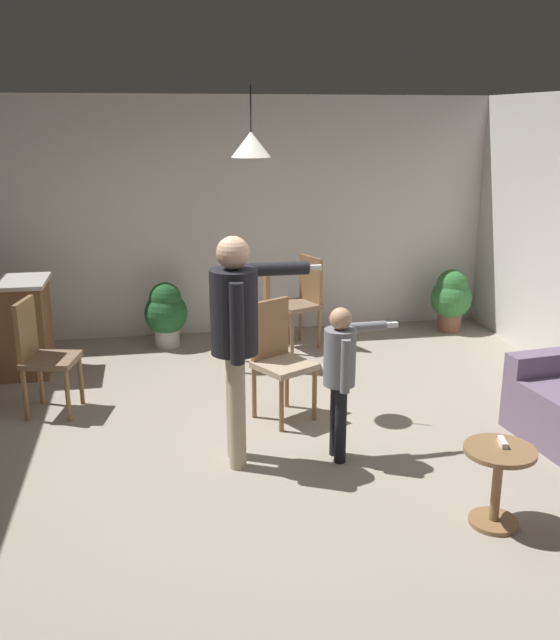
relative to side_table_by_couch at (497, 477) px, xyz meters
The scene contains 13 objects.
ground 1.78m from the side_table_by_couch, 134.55° to the left, with size 7.68×7.68×0.00m, color #9E9384.
wall_back 4.73m from the side_table_by_couch, 105.45° to the left, with size 6.40×0.10×2.70m, color silver.
side_table_by_couch is the anchor object (origin of this frame).
person_adult 1.98m from the side_table_by_couch, 142.80° to the left, with size 0.84×0.49×1.69m.
person_child 1.32m from the side_table_by_couch, 125.16° to the left, with size 0.60×0.36×1.17m.
dining_chair_by_counter 3.73m from the side_table_by_couch, 96.74° to the left, with size 0.55×0.55×1.00m.
dining_chair_near_wall 3.34m from the side_table_by_couch, 108.16° to the left, with size 0.45×0.45×1.00m.
dining_chair_centre_back 3.79m from the side_table_by_couch, 142.27° to the left, with size 0.50×0.50×1.00m.
dining_chair_spare 2.15m from the side_table_by_couch, 118.89° to the left, with size 0.57×0.57×1.00m.
potted_plant_corner 4.22m from the side_table_by_couch, 70.22° to the left, with size 0.48×0.48×0.74m.
potted_plant_by_wall 4.40m from the side_table_by_couch, 115.84° to the left, with size 0.47×0.47×0.73m.
spare_remote_on_table 0.22m from the side_table_by_couch, 49.30° to the left, with size 0.04×0.13×0.04m, color white.
ceiling_light_pendant 3.10m from the side_table_by_couch, 119.84° to the left, with size 0.32×0.32×0.55m.
Camera 1 is at (-0.79, -4.81, 2.46)m, focal length 39.25 mm.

